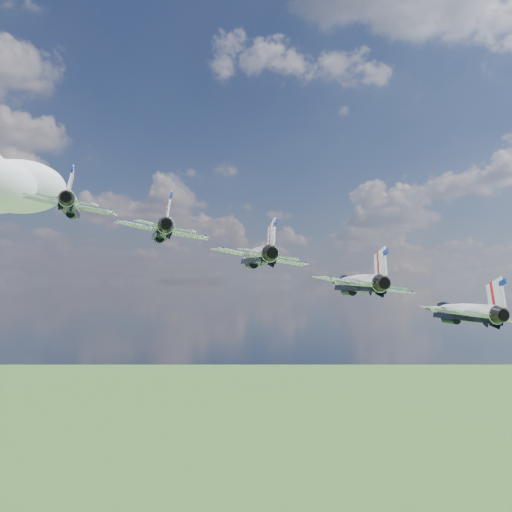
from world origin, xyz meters
TOP-DOWN VIEW (x-y plane):
  - jet_0 at (-18.93, -1.21)m, footprint 16.47×19.17m
  - jet_1 at (-9.85, -9.26)m, footprint 16.47×19.17m
  - jet_2 at (-0.78, -17.31)m, footprint 16.47×19.17m
  - jet_3 at (8.30, -25.36)m, footprint 16.47×19.17m
  - jet_4 at (17.37, -33.40)m, footprint 16.47×19.17m

SIDE VIEW (x-z plane):
  - jet_4 at x=17.37m, z-range 138.86..145.42m
  - jet_3 at x=8.30m, z-range 142.21..148.77m
  - jet_2 at x=-0.78m, z-range 145.56..152.12m
  - jet_1 at x=-9.85m, z-range 148.91..155.47m
  - jet_0 at x=-18.93m, z-range 152.26..158.81m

